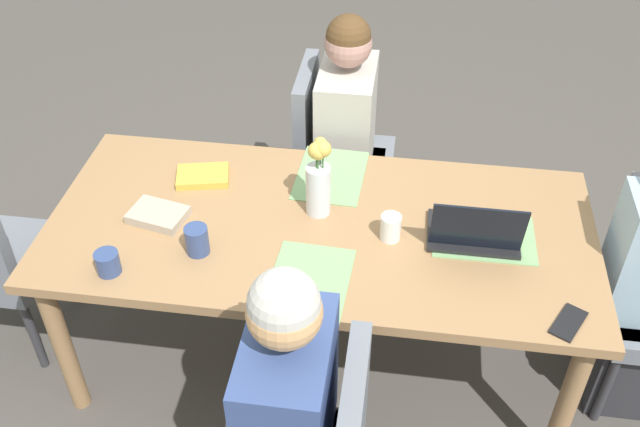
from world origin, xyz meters
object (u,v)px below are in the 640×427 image
object	(u,v)px
coffee_mug_near_right	(197,240)
coffee_mug_near_left	(391,227)
book_blue_cover	(158,215)
coffee_mug_centre_left	(108,263)
flower_vase	(319,178)
chair_far_left_mid	(331,148)
book_red_cover	(203,176)
laptop_head_right_left_near	(474,232)
person_far_left_mid	(345,152)
phone_black	(569,323)
dining_table	(320,240)

from	to	relation	value
coffee_mug_near_right	coffee_mug_near_left	bearing A→B (deg)	14.13
coffee_mug_near_right	book_blue_cover	size ratio (longest dim) A/B	0.53
coffee_mug_centre_left	coffee_mug_near_left	bearing A→B (deg)	18.19
flower_vase	coffee_mug_centre_left	world-z (taller)	flower_vase
chair_far_left_mid	flower_vase	world-z (taller)	flower_vase
book_red_cover	laptop_head_right_left_near	bearing A→B (deg)	-24.81
flower_vase	coffee_mug_near_left	size ratio (longest dim) A/B	3.16
coffee_mug_near_left	person_far_left_mid	bearing A→B (deg)	107.12
chair_far_left_mid	book_blue_cover	size ratio (longest dim) A/B	4.50
coffee_mug_centre_left	laptop_head_right_left_near	bearing A→B (deg)	15.00
person_far_left_mid	coffee_mug_near_left	xyz separation A→B (m)	(0.25, -0.80, 0.25)
flower_vase	person_far_left_mid	bearing A→B (deg)	87.79
chair_far_left_mid	phone_black	xyz separation A→B (m)	(0.90, -1.18, 0.23)
book_red_cover	phone_black	world-z (taller)	book_red_cover
person_far_left_mid	coffee_mug_centre_left	xyz separation A→B (m)	(-0.68, -1.10, 0.24)
coffee_mug_near_right	phone_black	size ratio (longest dim) A/B	0.70
book_blue_cover	coffee_mug_near_right	bearing A→B (deg)	-25.56
person_far_left_mid	book_red_cover	bearing A→B (deg)	-132.43
coffee_mug_near_left	flower_vase	bearing A→B (deg)	157.54
chair_far_left_mid	book_red_cover	distance (m)	0.78
dining_table	book_red_cover	size ratio (longest dim) A/B	9.90
flower_vase	laptop_head_right_left_near	size ratio (longest dim) A/B	0.97
dining_table	book_blue_cover	world-z (taller)	book_blue_cover
coffee_mug_centre_left	person_far_left_mid	bearing A→B (deg)	58.37
dining_table	chair_far_left_mid	xyz separation A→B (m)	(-0.06, 0.82, -0.15)
chair_far_left_mid	coffee_mug_centre_left	size ratio (longest dim) A/B	11.03
flower_vase	book_red_cover	distance (m)	0.51
person_far_left_mid	book_blue_cover	size ratio (longest dim) A/B	5.97
flower_vase	coffee_mug_near_left	distance (m)	0.31
flower_vase	book_red_cover	xyz separation A→B (m)	(-0.48, 0.13, -0.14)
laptop_head_right_left_near	book_blue_cover	world-z (taller)	laptop_head_right_left_near
laptop_head_right_left_near	coffee_mug_near_right	size ratio (longest dim) A/B	3.04
dining_table	book_red_cover	world-z (taller)	book_red_cover
laptop_head_right_left_near	coffee_mug_near_left	world-z (taller)	laptop_head_right_left_near
laptop_head_right_left_near	dining_table	bearing A→B (deg)	178.19
person_far_left_mid	phone_black	world-z (taller)	person_far_left_mid
dining_table	person_far_left_mid	bearing A→B (deg)	89.19
coffee_mug_near_left	book_blue_cover	bearing A→B (deg)	-179.07
chair_far_left_mid	coffee_mug_near_left	size ratio (longest dim) A/B	9.18
laptop_head_right_left_near	coffee_mug_near_left	size ratio (longest dim) A/B	3.26
laptop_head_right_left_near	book_red_cover	world-z (taller)	laptop_head_right_left_near
person_far_left_mid	book_blue_cover	distance (m)	1.03
phone_black	person_far_left_mid	bearing A→B (deg)	65.20
chair_far_left_mid	laptop_head_right_left_near	bearing A→B (deg)	-53.76
person_far_left_mid	coffee_mug_near_right	distance (m)	1.07
flower_vase	coffee_mug_near_right	world-z (taller)	flower_vase
flower_vase	laptop_head_right_left_near	xyz separation A→B (m)	(0.56, -0.09, -0.11)
flower_vase	coffee_mug_near_right	xyz separation A→B (m)	(-0.38, -0.28, -0.10)
flower_vase	coffee_mug_centre_left	bearing A→B (deg)	-147.45
coffee_mug_near_right	phone_black	xyz separation A→B (m)	(1.23, -0.16, -0.05)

